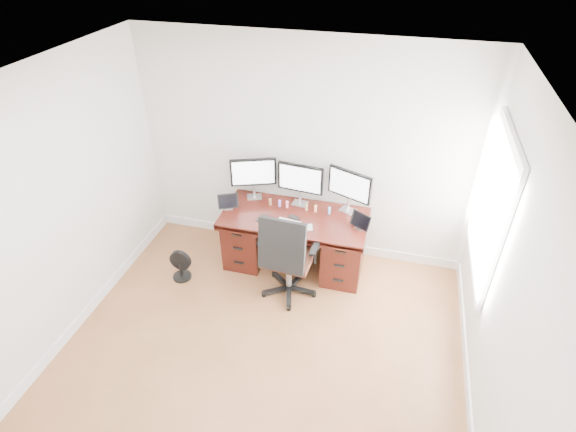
% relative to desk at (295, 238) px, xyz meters
% --- Properties ---
extents(ground, '(4.50, 4.50, 0.00)m').
position_rel_desk_xyz_m(ground, '(0.00, -1.83, -0.40)').
color(ground, brown).
rests_on(ground, ground).
extents(back_wall, '(4.00, 0.10, 2.70)m').
position_rel_desk_xyz_m(back_wall, '(0.00, 0.42, 0.95)').
color(back_wall, silver).
rests_on(back_wall, ground).
extents(right_wall, '(0.10, 4.50, 2.70)m').
position_rel_desk_xyz_m(right_wall, '(2.00, -1.72, 0.95)').
color(right_wall, silver).
rests_on(right_wall, ground).
extents(desk, '(1.70, 0.80, 0.75)m').
position_rel_desk_xyz_m(desk, '(0.00, 0.00, 0.00)').
color(desk, '#3A110B').
rests_on(desk, ground).
extents(office_chair, '(0.67, 0.64, 1.15)m').
position_rel_desk_xyz_m(office_chair, '(0.05, -0.55, -0.02)').
color(office_chair, black).
rests_on(office_chair, ground).
extents(floor_fan, '(0.26, 0.22, 0.38)m').
position_rel_desk_xyz_m(floor_fan, '(-1.26, -0.60, -0.22)').
color(floor_fan, black).
rests_on(floor_fan, ground).
extents(monitor_left, '(0.53, 0.23, 0.53)m').
position_rel_desk_xyz_m(monitor_left, '(-0.58, 0.24, 0.68)').
color(monitor_left, silver).
rests_on(monitor_left, desk).
extents(monitor_center, '(0.55, 0.16, 0.53)m').
position_rel_desk_xyz_m(monitor_center, '(-0.00, 0.24, 0.68)').
color(monitor_center, silver).
rests_on(monitor_center, desk).
extents(monitor_right, '(0.52, 0.24, 0.53)m').
position_rel_desk_xyz_m(monitor_right, '(0.58, 0.24, 0.68)').
color(monitor_right, silver).
rests_on(monitor_right, desk).
extents(tablet_left, '(0.24, 0.17, 0.19)m').
position_rel_desk_xyz_m(tablet_left, '(-0.80, -0.08, 0.43)').
color(tablet_left, silver).
rests_on(tablet_left, desk).
extents(tablet_right, '(0.24, 0.18, 0.19)m').
position_rel_desk_xyz_m(tablet_right, '(0.76, -0.08, 0.43)').
color(tablet_right, silver).
rests_on(tablet_right, desk).
extents(keyboard, '(0.28, 0.15, 0.01)m').
position_rel_desk_xyz_m(keyboard, '(-0.03, -0.19, 0.36)').
color(keyboard, white).
rests_on(keyboard, desk).
extents(trackpad, '(0.15, 0.15, 0.01)m').
position_rel_desk_xyz_m(trackpad, '(0.19, -0.22, 0.35)').
color(trackpad, '#B7BABF').
rests_on(trackpad, desk).
extents(drawing_tablet, '(0.29, 0.24, 0.01)m').
position_rel_desk_xyz_m(drawing_tablet, '(-0.26, -0.22, 0.35)').
color(drawing_tablet, black).
rests_on(drawing_tablet, desk).
extents(phone, '(0.15, 0.11, 0.01)m').
position_rel_desk_xyz_m(phone, '(0.00, -0.07, 0.35)').
color(phone, black).
rests_on(phone, desk).
extents(figurine_brown, '(0.04, 0.04, 0.09)m').
position_rel_desk_xyz_m(figurine_brown, '(-0.34, 0.12, 0.40)').
color(figurine_brown, olive).
rests_on(figurine_brown, desk).
extents(figurine_purple, '(0.04, 0.04, 0.09)m').
position_rel_desk_xyz_m(figurine_purple, '(-0.22, 0.12, 0.40)').
color(figurine_purple, '#8264DB').
rests_on(figurine_purple, desk).
extents(figurine_pink, '(0.04, 0.04, 0.09)m').
position_rel_desk_xyz_m(figurine_pink, '(-0.13, 0.12, 0.40)').
color(figurine_pink, pink).
rests_on(figurine_pink, desk).
extents(figurine_yellow, '(0.04, 0.04, 0.09)m').
position_rel_desk_xyz_m(figurine_yellow, '(0.11, 0.12, 0.40)').
color(figurine_yellow, tan).
rests_on(figurine_yellow, desk).
extents(figurine_orange, '(0.04, 0.04, 0.09)m').
position_rel_desk_xyz_m(figurine_orange, '(0.22, 0.12, 0.40)').
color(figurine_orange, '#FFAD5A').
rests_on(figurine_orange, desk).
extents(figurine_blue, '(0.04, 0.04, 0.09)m').
position_rel_desk_xyz_m(figurine_blue, '(0.38, 0.12, 0.40)').
color(figurine_blue, '#5497D9').
rests_on(figurine_blue, desk).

